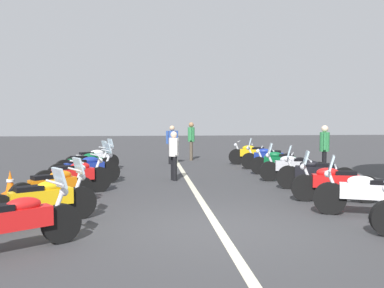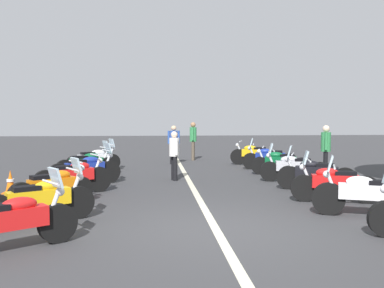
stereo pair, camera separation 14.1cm
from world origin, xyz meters
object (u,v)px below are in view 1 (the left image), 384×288
object	(u,v)px
motorcycle_right_row_1	(369,193)
bystander_3	(191,138)
motorcycle_left_row_6	(93,159)
motorcycle_right_row_7	(252,154)
bystander_0	(174,152)
motorcycle_left_row_0	(14,221)
motorcycle_left_row_3	(74,176)
bystander_1	(172,142)
motorcycle_right_row_2	(334,182)
motorcycle_right_row_6	(268,157)
motorcycle_left_row_1	(43,199)
motorcycle_left_row_2	(54,186)
motorcycle_right_row_4	(293,167)
motorcycle_right_row_5	(279,162)
bystander_2	(324,146)
motorcycle_left_row_4	(86,169)
traffic_cone_0	(10,182)
motorcycle_right_row_3	(315,173)
motorcycle_left_row_5	(86,164)

from	to	relation	value
motorcycle_right_row_1	bystander_3	bearing A→B (deg)	-56.10
motorcycle_left_row_6	motorcycle_right_row_7	bearing A→B (deg)	-16.12
motorcycle_left_row_6	bystander_0	world-z (taller)	bystander_0
motorcycle_left_row_0	motorcycle_right_row_1	distance (m)	6.56
bystander_0	motorcycle_left_row_6	bearing A→B (deg)	121.98
motorcycle_left_row_3	bystander_1	bearing A→B (deg)	39.58
motorcycle_right_row_2	motorcycle_right_row_6	distance (m)	6.32
motorcycle_left_row_1	bystander_0	bearing A→B (deg)	31.63
motorcycle_right_row_7	bystander_1	xyz separation A→B (m)	(0.67, 3.36, 0.51)
motorcycle_left_row_2	motorcycle_right_row_1	xyz separation A→B (m)	(-1.67, -6.50, 0.03)
motorcycle_left_row_0	motorcycle_left_row_6	xyz separation A→B (m)	(9.54, 0.09, -0.01)
motorcycle_right_row_2	bystander_1	size ratio (longest dim) A/B	1.21
motorcycle_left_row_0	motorcycle_left_row_1	bearing A→B (deg)	54.52
motorcycle_left_row_3	motorcycle_left_row_6	distance (m)	4.80
motorcycle_right_row_4	bystander_1	size ratio (longest dim) A/B	1.30
motorcycle_right_row_5	motorcycle_right_row_1	bearing A→B (deg)	106.49
motorcycle_left_row_0	motorcycle_right_row_1	bearing A→B (deg)	-20.68
motorcycle_left_row_3	motorcycle_right_row_5	world-z (taller)	motorcycle_left_row_3
motorcycle_left_row_2	bystander_0	distance (m)	4.70
bystander_2	bystander_3	world-z (taller)	bystander_3
motorcycle_left_row_3	bystander_3	world-z (taller)	bystander_3
motorcycle_right_row_1	motorcycle_right_row_6	size ratio (longest dim) A/B	1.01
motorcycle_right_row_5	bystander_3	bearing A→B (deg)	-46.96
motorcycle_right_row_1	motorcycle_right_row_5	distance (m)	6.28
motorcycle_left_row_6	motorcycle_right_row_2	xyz separation A→B (m)	(-6.43, -6.41, 0.01)
motorcycle_right_row_4	bystander_2	xyz separation A→B (m)	(0.94, -1.41, 0.56)
motorcycle_right_row_6	motorcycle_left_row_0	bearing A→B (deg)	69.28
motorcycle_left_row_3	motorcycle_right_row_7	bearing A→B (deg)	17.41
motorcycle_left_row_4	motorcycle_right_row_7	size ratio (longest dim) A/B	1.03
motorcycle_right_row_7	bystander_3	bearing A→B (deg)	-23.03
motorcycle_left_row_1	motorcycle_right_row_4	xyz separation A→B (m)	(4.70, -6.44, -0.01)
motorcycle_right_row_4	motorcycle_right_row_5	world-z (taller)	motorcycle_right_row_4
bystander_3	motorcycle_right_row_7	bearing A→B (deg)	-32.46
motorcycle_right_row_2	motorcycle_left_row_1	bearing A→B (deg)	27.41
motorcycle_right_row_5	bystander_3	xyz separation A→B (m)	(5.37, 2.54, 0.60)
motorcycle_right_row_6	bystander_3	size ratio (longest dim) A/B	1.16
motorcycle_left_row_2	bystander_0	bearing A→B (deg)	14.76
motorcycle_right_row_7	traffic_cone_0	size ratio (longest dim) A/B	3.20
motorcycle_left_row_6	bystander_3	distance (m)	5.53
motorcycle_right_row_2	bystander_0	distance (m)	5.25
motorcycle_left_row_2	motorcycle_right_row_2	world-z (taller)	motorcycle_right_row_2
motorcycle_right_row_3	bystander_1	xyz separation A→B (m)	(6.98, 3.54, 0.50)
motorcycle_left_row_5	traffic_cone_0	distance (m)	3.22
motorcycle_right_row_2	motorcycle_right_row_5	xyz separation A→B (m)	(4.78, -0.17, -0.02)
motorcycle_left_row_0	motorcycle_left_row_6	size ratio (longest dim) A/B	0.96
motorcycle_right_row_5	motorcycle_left_row_0	bearing A→B (deg)	68.30
motorcycle_right_row_1	motorcycle_right_row_6	bearing A→B (deg)	-69.04
motorcycle_left_row_3	motorcycle_right_row_4	world-z (taller)	motorcycle_right_row_4
motorcycle_right_row_5	motorcycle_right_row_2	bearing A→B (deg)	105.64
motorcycle_left_row_6	bystander_3	bearing A→B (deg)	13.40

